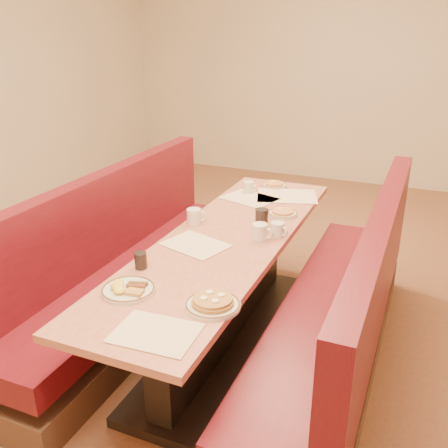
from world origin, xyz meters
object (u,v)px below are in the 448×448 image
at_px(pancake_plate, 213,303).
at_px(coffee_mug_d, 249,187).
at_px(soda_tumbler_mid, 262,218).
at_px(eggs_plate, 127,289).
at_px(coffee_mug_a, 260,232).
at_px(booth_right, 342,319).
at_px(diner_table, 226,292).
at_px(coffee_mug_b, 195,216).
at_px(soda_tumbler_near, 141,260).
at_px(booth_left, 128,273).
at_px(coffee_mug_c, 278,229).

xyz_separation_m(pancake_plate, coffee_mug_d, (-0.43, 1.63, 0.02)).
bearing_deg(soda_tumbler_mid, eggs_plate, -106.74).
xyz_separation_m(eggs_plate, coffee_mug_a, (0.38, 0.84, 0.04)).
xyz_separation_m(booth_right, coffee_mug_a, (-0.53, 0.05, 0.44)).
height_order(booth_right, coffee_mug_a, booth_right).
bearing_deg(coffee_mug_a, coffee_mug_d, 118.90).
xyz_separation_m(diner_table, soda_tumbler_mid, (0.14, 0.27, 0.43)).
bearing_deg(booth_right, coffee_mug_a, 174.22).
xyz_separation_m(coffee_mug_b, soda_tumbler_mid, (0.41, 0.13, 0.01)).
bearing_deg(soda_tumbler_near, diner_table, 64.80).
relative_size(booth_left, coffee_mug_b, 19.57).
height_order(pancake_plate, soda_tumbler_near, soda_tumbler_near).
height_order(booth_right, pancake_plate, booth_right).
xyz_separation_m(booth_left, pancake_plate, (0.98, -0.76, 0.41)).
relative_size(booth_right, coffee_mug_c, 21.74).
distance_m(diner_table, booth_left, 0.73).
xyz_separation_m(diner_table, coffee_mug_d, (-0.17, 0.87, 0.42)).
distance_m(coffee_mug_a, coffee_mug_d, 0.90).
xyz_separation_m(booth_right, soda_tumbler_mid, (-0.60, 0.27, 0.45)).
xyz_separation_m(coffee_mug_a, coffee_mug_d, (-0.38, 0.82, -0.01)).
distance_m(diner_table, coffee_mug_a, 0.48).
xyz_separation_m(coffee_mug_a, coffee_mug_b, (-0.48, 0.08, -0.00)).
height_order(diner_table, soda_tumbler_mid, soda_tumbler_mid).
relative_size(booth_right, eggs_plate, 9.46).
bearing_deg(booth_left, coffee_mug_a, 3.29).
xyz_separation_m(pancake_plate, coffee_mug_a, (-0.05, 0.81, 0.03)).
distance_m(booth_left, eggs_plate, 1.04).
relative_size(pancake_plate, soda_tumbler_mid, 2.27).
distance_m(coffee_mug_b, soda_tumbler_mid, 0.43).
bearing_deg(eggs_plate, coffee_mug_c, 63.51).
xyz_separation_m(booth_left, eggs_plate, (0.55, -0.79, 0.40)).
xyz_separation_m(coffee_mug_c, soda_tumbler_near, (-0.54, -0.69, -0.00)).
height_order(coffee_mug_d, soda_tumbler_near, soda_tumbler_near).
xyz_separation_m(pancake_plate, soda_tumbler_mid, (-0.12, 1.02, 0.04)).
bearing_deg(pancake_plate, eggs_plate, -175.38).
relative_size(booth_right, pancake_plate, 9.62).
distance_m(eggs_plate, coffee_mug_b, 0.93).
height_order(coffee_mug_c, soda_tumbler_near, soda_tumbler_near).
bearing_deg(coffee_mug_b, coffee_mug_c, -20.10).
height_order(booth_right, soda_tumbler_mid, booth_right).
height_order(booth_left, soda_tumbler_mid, booth_left).
relative_size(coffee_mug_b, soda_tumbler_near, 1.41).
bearing_deg(coffee_mug_b, booth_right, -28.52).
bearing_deg(coffee_mug_c, coffee_mug_b, -160.13).
height_order(booth_right, coffee_mug_c, booth_right).
bearing_deg(soda_tumbler_near, booth_left, 131.03).
bearing_deg(coffee_mug_a, eggs_plate, -110.19).
height_order(booth_left, coffee_mug_a, booth_left).
relative_size(pancake_plate, coffee_mug_c, 2.26).
bearing_deg(coffee_mug_d, coffee_mug_c, -42.02).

